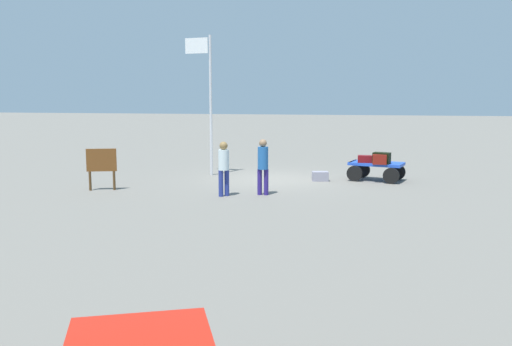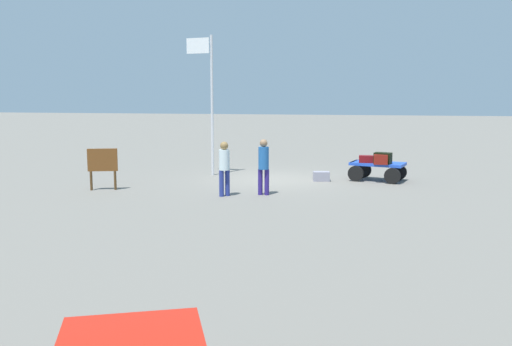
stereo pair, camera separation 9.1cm
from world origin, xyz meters
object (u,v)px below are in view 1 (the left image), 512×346
at_px(luggage_cart, 376,168).
at_px(suitcase_maroon, 380,159).
at_px(worker_trailing, 224,165).
at_px(worker_lead, 263,163).
at_px(suitcase_grey, 382,158).
at_px(signboard, 102,163).
at_px(suitcase_olive, 320,176).
at_px(flagpole, 207,92).
at_px(suitcase_navy, 367,159).

bearing_deg(luggage_cart, suitcase_maroon, 100.31).
bearing_deg(worker_trailing, worker_lead, -159.11).
bearing_deg(suitcase_grey, worker_lead, 41.48).
distance_m(luggage_cart, signboard, 9.34).
height_order(suitcase_grey, suitcase_olive, suitcase_grey).
relative_size(flagpole, signboard, 3.89).
height_order(suitcase_navy, suitcase_olive, suitcase_navy).
bearing_deg(worker_trailing, suitcase_navy, -137.93).
distance_m(suitcase_grey, suitcase_maroon, 0.22).
bearing_deg(luggage_cart, worker_trailing, 41.15).
xyz_separation_m(suitcase_grey, worker_lead, (3.60, 3.18, 0.13)).
distance_m(luggage_cart, suitcase_maroon, 0.67).
bearing_deg(signboard, suitcase_grey, -159.27).
bearing_deg(worker_lead, luggage_cart, -134.05).
xyz_separation_m(worker_lead, flagpole, (2.74, -3.72, 2.12)).
bearing_deg(signboard, flagpole, -122.18).
relative_size(suitcase_navy, worker_trailing, 0.37).
xyz_separation_m(suitcase_maroon, suitcase_olive, (2.02, -0.09, -0.65)).
bearing_deg(suitcase_grey, worker_trailing, 37.44).
xyz_separation_m(luggage_cart, worker_trailing, (4.53, 3.96, 0.49)).
bearing_deg(suitcase_olive, suitcase_navy, -169.20).
relative_size(luggage_cart, suitcase_olive, 3.35).
height_order(suitcase_olive, worker_lead, worker_lead).
height_order(worker_trailing, flagpole, flagpole).
height_order(suitcase_grey, suitcase_navy, suitcase_grey).
bearing_deg(worker_trailing, flagpole, -68.55).
bearing_deg(luggage_cart, suitcase_grey, 116.41).
xyz_separation_m(suitcase_grey, suitcase_maroon, (0.08, 0.20, -0.03)).
bearing_deg(flagpole, suitcase_maroon, 173.28).
xyz_separation_m(suitcase_navy, signboard, (8.25, 3.50, 0.09)).
bearing_deg(suitcase_grey, luggage_cart, -63.59).
relative_size(worker_trailing, flagpole, 0.32).
bearing_deg(luggage_cart, flagpole, -1.66).
distance_m(suitcase_maroon, signboard, 9.22).
distance_m(suitcase_maroon, worker_trailing, 5.75).
height_order(suitcase_navy, flagpole, flagpole).
bearing_deg(suitcase_olive, worker_trailing, 53.15).
bearing_deg(suitcase_olive, luggage_cart, -166.19).
height_order(suitcase_maroon, suitcase_navy, suitcase_maroon).
xyz_separation_m(suitcase_maroon, worker_trailing, (4.63, 3.40, 0.13)).
bearing_deg(worker_lead, flagpole, -53.63).
distance_m(flagpole, signboard, 5.06).
height_order(worker_lead, signboard, worker_lead).
xyz_separation_m(suitcase_olive, worker_trailing, (2.61, 3.49, 0.78)).
bearing_deg(worker_trailing, suitcase_grey, -142.56).
distance_m(luggage_cart, flagpole, 6.70).
height_order(worker_lead, flagpole, flagpole).
height_order(suitcase_olive, flagpole, flagpole).
relative_size(suitcase_olive, flagpole, 0.12).
relative_size(luggage_cart, suitcase_navy, 3.37).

